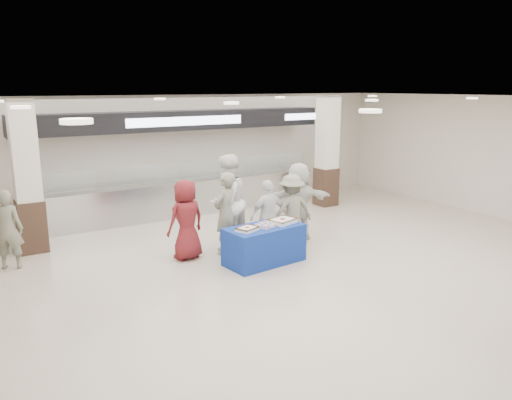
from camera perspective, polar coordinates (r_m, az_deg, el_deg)
ground at (r=9.37m, az=5.51°, el=-8.64°), size 14.00×14.00×0.00m
serving_line at (r=13.59m, az=-8.35°, el=3.13°), size 8.70×0.85×2.80m
column_left at (r=11.32m, az=-24.70°, el=2.05°), size 0.55×0.55×3.20m
column_right at (r=14.62m, az=8.11°, el=5.30°), size 0.55×0.55×3.20m
display_table at (r=9.87m, az=0.95°, el=-5.13°), size 1.62×0.93×0.75m
sheet_cake_left at (r=9.46m, az=-1.01°, el=-3.29°), size 0.47×0.42×0.09m
sheet_cake_right at (r=9.99m, az=3.05°, el=-2.36°), size 0.60×0.53×0.10m
cupcake_tray at (r=9.74m, az=1.25°, el=-2.85°), size 0.53×0.47×0.07m
civilian_maroon at (r=10.09m, az=-7.99°, el=-2.24°), size 0.87×0.64×1.63m
soldier_a at (r=10.31m, az=-3.49°, el=-1.54°), size 0.74×0.63×1.72m
chef_tall at (r=10.63m, az=-3.30°, el=-0.24°), size 1.22×1.11×2.04m
chef_short at (r=10.55m, az=1.41°, el=-1.76°), size 0.90×0.39×1.52m
soldier_b at (r=10.88m, az=4.09°, el=-1.17°), size 1.07×0.68×1.58m
civilian_white at (r=11.34m, az=4.83°, el=-0.11°), size 1.72×1.03×1.77m
soldier_bg at (r=10.58m, az=-26.53°, el=-3.01°), size 0.67×0.57×1.55m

